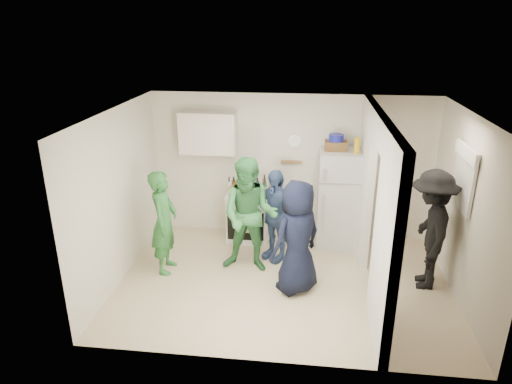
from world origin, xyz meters
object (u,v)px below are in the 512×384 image
wicker_basket (336,146)px  person_nook (430,230)px  blue_bowl (336,138)px  person_green_center (250,216)px  person_denim (275,215)px  stove (248,216)px  person_green_left (164,222)px  yellow_cup_stack_top (357,146)px  person_navy (297,238)px  fridge (339,199)px

wicker_basket → person_nook: (1.30, -1.21, -0.86)m
blue_bowl → person_green_center: blue_bowl is taller
person_denim → stove: bearing=164.9°
person_green_center → person_denim: (0.35, 0.37, -0.14)m
person_denim → person_nook: size_ratio=0.86×
stove → person_green_left: person_green_left is taller
wicker_basket → yellow_cup_stack_top: size_ratio=1.40×
person_navy → yellow_cup_stack_top: bearing=-164.1°
fridge → person_denim: bearing=-148.0°
person_denim → yellow_cup_stack_top: bearing=60.1°
stove → blue_bowl: (1.44, 0.02, 1.43)m
person_denim → person_nook: bearing=23.4°
person_nook → blue_bowl: bearing=-126.0°
fridge → person_navy: fridge is taller
person_denim → fridge: bearing=68.7°
stove → fridge: size_ratio=0.51×
stove → wicker_basket: 1.94m
wicker_basket → yellow_cup_stack_top: (0.32, -0.15, 0.05)m
stove → person_green_left: bearing=-132.1°
person_green_left → stove: bearing=-43.8°
blue_bowl → stove: bearing=-179.2°
fridge → person_denim: (-1.01, -0.63, -0.07)m
person_nook → person_navy: bearing=-72.2°
blue_bowl → yellow_cup_stack_top: (0.32, -0.15, -0.08)m
fridge → person_nook: 1.67m
person_green_center → person_navy: person_green_center is taller
stove → person_nook: 3.02m
person_green_left → person_nook: 3.83m
wicker_basket → person_green_left: size_ratio=0.22×
blue_bowl → person_denim: (-0.91, -0.68, -1.11)m
wicker_basket → person_denim: 1.50m
blue_bowl → yellow_cup_stack_top: size_ratio=0.96×
person_denim → person_green_left: bearing=-124.4°
person_navy → stove: bearing=-102.6°
fridge → person_denim: 1.20m
person_nook → person_denim: bearing=-96.5°
yellow_cup_stack_top → person_navy: size_ratio=0.15×
yellow_cup_stack_top → person_denim: 1.69m
fridge → person_green_center: size_ratio=0.93×
fridge → person_green_left: bearing=-155.8°
blue_bowl → person_navy: bearing=-109.1°
yellow_cup_stack_top → person_green_center: size_ratio=0.14×
stove → person_navy: person_navy is taller
person_navy → person_denim: bearing=-109.7°
yellow_cup_stack_top → person_green_center: (-1.58, -0.91, -0.89)m
fridge → stove: bearing=178.9°
fridge → blue_bowl: blue_bowl is taller
fridge → person_nook: bearing=-44.0°
stove → person_green_center: bearing=-80.6°
person_denim → person_nook: (2.21, -0.53, 0.12)m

